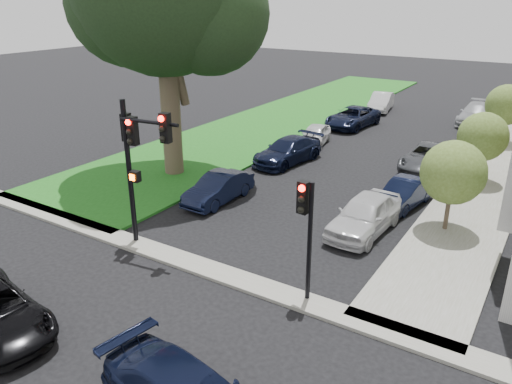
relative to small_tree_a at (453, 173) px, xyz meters
The scene contains 18 objects.
ground 11.82m from the small_tree_a, 122.50° to the right, with size 140.00×140.00×0.00m, color black.
grass_strip 21.00m from the small_tree_a, 136.81° to the left, with size 8.00×44.00×0.12m, color #1A5616.
sidewalk_right 14.49m from the small_tree_a, 87.79° to the left, with size 3.50×44.00×0.12m, color gray.
sidewalk_cross 10.22m from the small_tree_a, 128.73° to the right, with size 60.00×1.00×0.12m, color gray.
small_tree_a is the anchor object (origin of this frame).
small_tree_b 6.68m from the small_tree_a, 90.00° to the left, with size 2.46×2.46×3.69m.
small_tree_c 15.12m from the small_tree_a, 90.00° to the left, with size 2.57×2.57×3.85m.
traffic_signal_main 12.22m from the small_tree_a, 141.89° to the right, with size 2.76×0.72×5.64m.
traffic_signal_secondary 8.00m from the small_tree_a, 109.34° to the right, with size 0.52×0.42×4.03m.
car_parked_0 3.80m from the small_tree_a, 146.13° to the right, with size 1.83×4.56×1.55m, color silver.
car_parked_1 3.36m from the small_tree_a, 143.83° to the left, with size 1.34×3.85×1.27m, color black.
car_parked_2 8.26m from the small_tree_a, 109.39° to the left, with size 2.26×4.90×1.36m, color #3F4247.
car_parked_4 20.25m from the small_tree_a, 96.80° to the left, with size 2.13×5.25×1.52m, color #999BA0.
car_parked_5 10.20m from the small_tree_a, 166.05° to the right, with size 1.41×4.04×1.33m, color black.
car_parked_6 10.90m from the small_tree_a, 155.90° to the left, with size 2.00×4.91×1.43m, color black.
car_parked_7 13.43m from the small_tree_a, 139.67° to the left, with size 1.51×3.76×1.28m, color silver.
car_parked_8 17.42m from the small_tree_a, 124.63° to the left, with size 2.40×5.21×1.45m, color black.
car_parked_9 23.07m from the small_tree_a, 115.63° to the left, with size 1.54×4.42×1.46m, color silver.
Camera 1 is at (9.51, -10.06, 9.09)m, focal length 35.00 mm.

